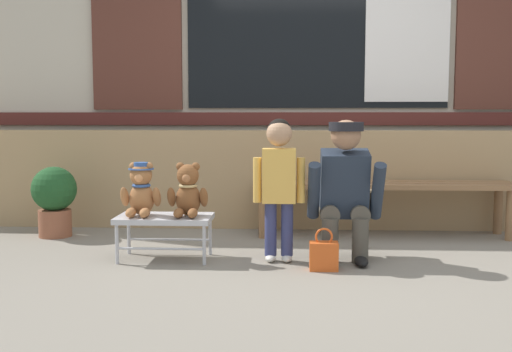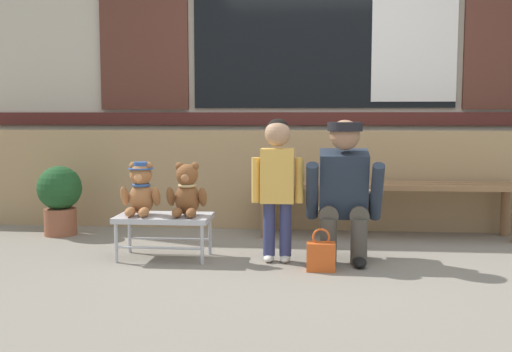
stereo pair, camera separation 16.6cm
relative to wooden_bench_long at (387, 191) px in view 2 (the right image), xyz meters
The scene contains 11 objects.
ground_plane 1.23m from the wooden_bench_long, 115.66° to the right, with size 60.00×60.00×0.00m, color gray.
brick_low_wall 0.63m from the wooden_bench_long, 144.37° to the left, with size 8.13×0.25×0.85m, color tan.
shop_facade 1.78m from the wooden_bench_long, 119.83° to the left, with size 8.29×0.26×3.67m.
wooden_bench_long is the anchor object (origin of this frame).
small_display_bench 1.84m from the wooden_bench_long, 150.84° to the right, with size 0.64×0.36×0.30m.
teddy_bear_with_hat 1.98m from the wooden_bench_long, 153.15° to the right, with size 0.28×0.27×0.36m.
teddy_bear_plain 1.70m from the wooden_bench_long, 148.26° to the right, with size 0.28×0.26×0.36m.
child_standing 1.25m from the wooden_bench_long, 132.31° to the right, with size 0.35×0.18×0.96m.
adult_crouching 0.94m from the wooden_bench_long, 114.11° to the right, with size 0.50×0.49×0.95m.
handbag_on_ground 1.29m from the wooden_bench_long, 115.56° to the right, with size 0.18×0.11×0.27m.
potted_plant 2.66m from the wooden_bench_long, behind, with size 0.36×0.36×0.57m.
Camera 2 is at (-0.10, -3.84, 0.97)m, focal length 42.44 mm.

